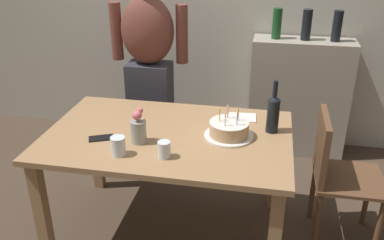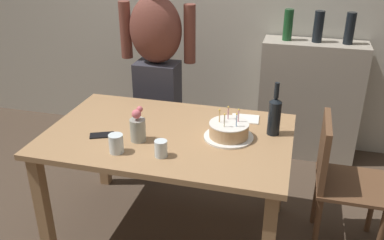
{
  "view_description": "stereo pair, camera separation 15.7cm",
  "coord_description": "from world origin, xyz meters",
  "px_view_note": "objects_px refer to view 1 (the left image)",
  "views": [
    {
      "loc": [
        0.58,
        -2.21,
        1.91
      ],
      "look_at": [
        0.15,
        0.01,
        0.84
      ],
      "focal_mm": 39.11,
      "sensor_mm": 36.0,
      "label": 1
    },
    {
      "loc": [
        0.73,
        -2.18,
        1.91
      ],
      "look_at": [
        0.15,
        0.01,
        0.84
      ],
      "focal_mm": 39.11,
      "sensor_mm": 36.0,
      "label": 2
    }
  ],
  "objects_px": {
    "dining_chair": "(335,170)",
    "water_glass_far": "(118,146)",
    "water_glass_near": "(164,150)",
    "person_man_bearded": "(149,69)",
    "birthday_cake": "(229,130)",
    "cell_phone": "(101,138)",
    "flower_vase": "(138,129)",
    "wine_bottle": "(273,112)",
    "napkin_stack": "(242,117)"
  },
  "relations": [
    {
      "from": "birthday_cake",
      "to": "person_man_bearded",
      "type": "distance_m",
      "value": 1.06
    },
    {
      "from": "dining_chair",
      "to": "wine_bottle",
      "type": "bearing_deg",
      "value": 88.57
    },
    {
      "from": "water_glass_near",
      "to": "flower_vase",
      "type": "height_order",
      "value": "flower_vase"
    },
    {
      "from": "birthday_cake",
      "to": "water_glass_far",
      "type": "xyz_separation_m",
      "value": [
        -0.58,
        -0.33,
        0.01
      ]
    },
    {
      "from": "birthday_cake",
      "to": "water_glass_far",
      "type": "distance_m",
      "value": 0.67
    },
    {
      "from": "napkin_stack",
      "to": "person_man_bearded",
      "type": "distance_m",
      "value": 0.93
    },
    {
      "from": "wine_bottle",
      "to": "cell_phone",
      "type": "height_order",
      "value": "wine_bottle"
    },
    {
      "from": "person_man_bearded",
      "to": "dining_chair",
      "type": "distance_m",
      "value": 1.57
    },
    {
      "from": "flower_vase",
      "to": "wine_bottle",
      "type": "bearing_deg",
      "value": 20.9
    },
    {
      "from": "wine_bottle",
      "to": "person_man_bearded",
      "type": "relative_size",
      "value": 0.2
    },
    {
      "from": "water_glass_near",
      "to": "cell_phone",
      "type": "distance_m",
      "value": 0.45
    },
    {
      "from": "water_glass_near",
      "to": "dining_chair",
      "type": "relative_size",
      "value": 0.11
    },
    {
      "from": "wine_bottle",
      "to": "flower_vase",
      "type": "distance_m",
      "value": 0.82
    },
    {
      "from": "napkin_stack",
      "to": "wine_bottle",
      "type": "bearing_deg",
      "value": -40.04
    },
    {
      "from": "cell_phone",
      "to": "dining_chair",
      "type": "bearing_deg",
      "value": -12.71
    },
    {
      "from": "cell_phone",
      "to": "napkin_stack",
      "type": "relative_size",
      "value": 0.8
    },
    {
      "from": "water_glass_far",
      "to": "napkin_stack",
      "type": "xyz_separation_m",
      "value": [
        0.64,
        0.62,
        -0.05
      ]
    },
    {
      "from": "cell_phone",
      "to": "person_man_bearded",
      "type": "xyz_separation_m",
      "value": [
        0.03,
        0.94,
        0.13
      ]
    },
    {
      "from": "water_glass_far",
      "to": "dining_chair",
      "type": "xyz_separation_m",
      "value": [
        1.24,
        0.45,
        -0.28
      ]
    },
    {
      "from": "dining_chair",
      "to": "napkin_stack",
      "type": "bearing_deg",
      "value": 73.96
    },
    {
      "from": "cell_phone",
      "to": "person_man_bearded",
      "type": "relative_size",
      "value": 0.09
    },
    {
      "from": "cell_phone",
      "to": "person_man_bearded",
      "type": "bearing_deg",
      "value": 64.14
    },
    {
      "from": "wine_bottle",
      "to": "dining_chair",
      "type": "bearing_deg",
      "value": -1.43
    },
    {
      "from": "water_glass_far",
      "to": "napkin_stack",
      "type": "relative_size",
      "value": 0.6
    },
    {
      "from": "flower_vase",
      "to": "dining_chair",
      "type": "bearing_deg",
      "value": 13.49
    },
    {
      "from": "wine_bottle",
      "to": "flower_vase",
      "type": "height_order",
      "value": "wine_bottle"
    },
    {
      "from": "wine_bottle",
      "to": "person_man_bearded",
      "type": "distance_m",
      "value": 1.17
    },
    {
      "from": "birthday_cake",
      "to": "person_man_bearded",
      "type": "height_order",
      "value": "person_man_bearded"
    },
    {
      "from": "water_glass_near",
      "to": "person_man_bearded",
      "type": "xyz_separation_m",
      "value": [
        -0.4,
        1.08,
        0.09
      ]
    },
    {
      "from": "napkin_stack",
      "to": "cell_phone",
      "type": "bearing_deg",
      "value": -150.38
    },
    {
      "from": "water_glass_near",
      "to": "water_glass_far",
      "type": "bearing_deg",
      "value": -175.12
    },
    {
      "from": "flower_vase",
      "to": "cell_phone",
      "type": "bearing_deg",
      "value": -179.28
    },
    {
      "from": "birthday_cake",
      "to": "napkin_stack",
      "type": "height_order",
      "value": "birthday_cake"
    },
    {
      "from": "flower_vase",
      "to": "dining_chair",
      "type": "distance_m",
      "value": 1.25
    },
    {
      "from": "wine_bottle",
      "to": "cell_phone",
      "type": "xyz_separation_m",
      "value": [
        -1.0,
        -0.29,
        -0.12
      ]
    },
    {
      "from": "napkin_stack",
      "to": "person_man_bearded",
      "type": "relative_size",
      "value": 0.11
    },
    {
      "from": "water_glass_near",
      "to": "person_man_bearded",
      "type": "relative_size",
      "value": 0.06
    },
    {
      "from": "water_glass_near",
      "to": "cell_phone",
      "type": "bearing_deg",
      "value": 161.89
    },
    {
      "from": "birthday_cake",
      "to": "wine_bottle",
      "type": "distance_m",
      "value": 0.29
    },
    {
      "from": "dining_chair",
      "to": "cell_phone",
      "type": "bearing_deg",
      "value": 101.4
    },
    {
      "from": "dining_chair",
      "to": "water_glass_near",
      "type": "bearing_deg",
      "value": 113.33
    },
    {
      "from": "birthday_cake",
      "to": "water_glass_near",
      "type": "xyz_separation_m",
      "value": [
        -0.32,
        -0.31,
        0.0
      ]
    },
    {
      "from": "dining_chair",
      "to": "water_glass_far",
      "type": "bearing_deg",
      "value": 109.79
    },
    {
      "from": "cell_phone",
      "to": "dining_chair",
      "type": "distance_m",
      "value": 1.46
    },
    {
      "from": "napkin_stack",
      "to": "person_man_bearded",
      "type": "xyz_separation_m",
      "value": [
        -0.78,
        0.49,
        0.13
      ]
    },
    {
      "from": "wine_bottle",
      "to": "napkin_stack",
      "type": "xyz_separation_m",
      "value": [
        -0.19,
        0.16,
        -0.12
      ]
    },
    {
      "from": "birthday_cake",
      "to": "flower_vase",
      "type": "xyz_separation_m",
      "value": [
        -0.51,
        -0.17,
        0.04
      ]
    },
    {
      "from": "person_man_bearded",
      "to": "water_glass_near",
      "type": "bearing_deg",
      "value": 110.2
    },
    {
      "from": "wine_bottle",
      "to": "napkin_stack",
      "type": "relative_size",
      "value": 1.85
    },
    {
      "from": "wine_bottle",
      "to": "birthday_cake",
      "type": "bearing_deg",
      "value": -154.23
    }
  ]
}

